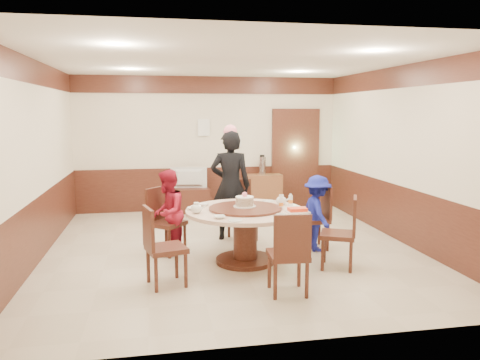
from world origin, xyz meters
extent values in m
plane|color=beige|center=(0.00, 0.00, 0.00)|extent=(6.00, 6.00, 0.00)
plane|color=silver|center=(0.00, 0.00, 2.80)|extent=(6.00, 6.00, 0.00)
cube|color=beige|center=(0.00, 3.00, 1.40)|extent=(5.50, 0.04, 2.80)
cube|color=beige|center=(0.00, -3.00, 1.40)|extent=(5.50, 0.04, 2.80)
cube|color=beige|center=(-2.75, 0.00, 1.40)|extent=(0.04, 6.00, 2.80)
cube|color=beige|center=(2.75, 0.00, 1.40)|extent=(0.04, 6.00, 2.80)
cube|color=#451F15|center=(0.00, 0.00, 0.45)|extent=(5.50, 6.00, 0.90)
cube|color=#451F15|center=(0.00, 0.00, 2.62)|extent=(5.50, 6.00, 0.35)
cube|color=#451F15|center=(1.90, 2.95, 1.05)|extent=(1.05, 0.08, 2.18)
cube|color=#89D498|center=(1.90, 2.97, 1.05)|extent=(0.88, 0.02, 2.05)
cylinder|color=#451F15|center=(0.08, -0.69, 0.03)|extent=(0.82, 0.82, 0.06)
cylinder|color=#451F15|center=(0.08, -0.69, 0.35)|extent=(0.33, 0.33, 0.65)
cylinder|color=beige|center=(0.08, -0.69, 0.72)|extent=(1.63, 1.63, 0.05)
cylinder|color=#451F15|center=(0.08, -0.69, 0.77)|extent=(1.00, 1.00, 0.03)
cube|color=#451F15|center=(1.22, -0.21, 0.45)|extent=(0.44, 0.44, 0.06)
cube|color=#451F15|center=(1.43, -0.21, 0.72)|extent=(0.04, 0.42, 0.50)
cube|color=#451F15|center=(1.22, -0.21, 0.21)|extent=(0.36, 0.36, 0.42)
cube|color=#451F15|center=(0.27, 0.50, 0.45)|extent=(0.49, 0.49, 0.06)
cube|color=#451F15|center=(0.24, 0.71, 0.72)|extent=(0.42, 0.09, 0.50)
cube|color=#451F15|center=(0.27, 0.50, 0.21)|extent=(0.36, 0.36, 0.42)
cube|color=#451F15|center=(-0.97, -0.07, 0.45)|extent=(0.62, 0.62, 0.06)
cube|color=#451F15|center=(-1.12, 0.07, 0.72)|extent=(0.31, 0.34, 0.50)
cube|color=#451F15|center=(-0.97, -0.07, 0.21)|extent=(0.36, 0.36, 0.42)
cube|color=#451F15|center=(-1.01, -1.36, 0.45)|extent=(0.54, 0.54, 0.06)
cube|color=#451F15|center=(-1.22, -1.41, 0.72)|extent=(0.15, 0.42, 0.50)
cube|color=#451F15|center=(-1.01, -1.36, 0.21)|extent=(0.36, 0.36, 0.42)
cube|color=#451F15|center=(0.35, -1.86, 0.45)|extent=(0.47, 0.47, 0.06)
cube|color=#451F15|center=(0.34, -2.07, 0.72)|extent=(0.42, 0.07, 0.50)
cube|color=#451F15|center=(0.35, -1.86, 0.21)|extent=(0.36, 0.36, 0.42)
cube|color=#451F15|center=(1.25, -1.13, 0.45)|extent=(0.58, 0.58, 0.06)
cube|color=#451F15|center=(1.44, -1.21, 0.72)|extent=(0.21, 0.40, 0.50)
cube|color=#451F15|center=(1.25, -1.13, 0.21)|extent=(0.36, 0.36, 0.42)
imported|color=black|center=(0.07, 0.54, 0.89)|extent=(0.73, 0.56, 1.78)
imported|color=maroon|center=(-0.96, -0.13, 0.63)|extent=(0.61, 0.70, 1.25)
imported|color=navy|center=(1.25, -0.31, 0.57)|extent=(0.45, 0.75, 1.14)
cylinder|color=white|center=(0.08, -0.64, 0.79)|extent=(0.31, 0.31, 0.01)
cylinder|color=tan|center=(0.08, -0.64, 0.85)|extent=(0.25, 0.25, 0.11)
cylinder|color=white|center=(0.08, -0.64, 0.91)|extent=(0.25, 0.25, 0.01)
sphere|color=pink|center=(0.08, -0.64, 0.95)|extent=(0.07, 0.07, 0.07)
ellipsoid|color=white|center=(-0.60, -0.81, 0.81)|extent=(0.17, 0.15, 0.13)
ellipsoid|color=white|center=(0.65, -0.46, 0.81)|extent=(0.17, 0.15, 0.13)
imported|color=white|center=(-0.45, -0.34, 0.77)|extent=(0.15, 0.15, 0.04)
imported|color=white|center=(0.44, -1.24, 0.77)|extent=(0.13, 0.13, 0.04)
imported|color=white|center=(-0.34, -1.16, 0.77)|extent=(0.15, 0.15, 0.04)
imported|color=white|center=(0.75, -0.84, 0.77)|extent=(0.13, 0.13, 0.04)
imported|color=white|center=(-0.64, -0.58, 0.77)|extent=(0.14, 0.14, 0.03)
cylinder|color=white|center=(-0.17, -1.34, 0.76)|extent=(0.18, 0.18, 0.01)
cylinder|color=white|center=(0.53, -0.19, 0.76)|extent=(0.18, 0.18, 0.01)
cube|color=white|center=(0.73, -1.00, 0.76)|extent=(0.30, 0.20, 0.02)
cube|color=red|center=(0.73, -1.00, 0.79)|extent=(0.24, 0.15, 0.04)
cylinder|color=white|center=(0.57, -0.76, 0.83)|extent=(0.06, 0.06, 0.16)
cylinder|color=white|center=(0.75, -0.59, 0.83)|extent=(0.06, 0.06, 0.16)
cube|color=#451F15|center=(-0.45, 2.75, 0.25)|extent=(0.85, 0.45, 0.50)
imported|color=gray|center=(-0.45, 2.75, 0.72)|extent=(0.76, 0.20, 0.43)
cube|color=brown|center=(1.13, 2.78, 0.38)|extent=(0.80, 0.40, 0.75)
cylinder|color=silver|center=(1.12, 2.78, 0.94)|extent=(0.15, 0.15, 0.38)
cube|color=white|center=(-0.10, 2.96, 1.75)|extent=(0.25, 0.00, 0.35)
cube|color=white|center=(0.55, 2.96, 1.45)|extent=(0.30, 0.00, 0.22)
camera|label=1|loc=(-1.12, -6.85, 2.08)|focal=35.00mm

